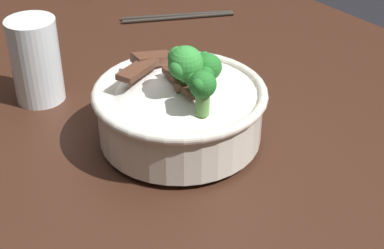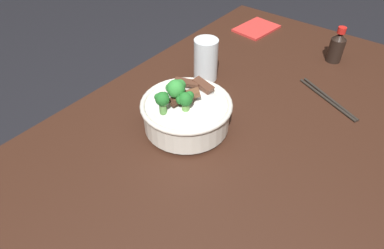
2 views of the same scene
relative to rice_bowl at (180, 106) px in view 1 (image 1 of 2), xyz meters
name	(u,v)px [view 1 (image 1 of 2)]	position (x,y,z in m)	size (l,w,h in m)	color
dining_table	(209,171)	(0.06, -0.10, -0.18)	(1.35, 0.78, 0.83)	#381E14
rice_bowl	(180,106)	(0.00, 0.00, 0.00)	(0.21, 0.21, 0.14)	silver
drinking_glass	(37,66)	(0.21, 0.09, 0.00)	(0.07, 0.07, 0.12)	white
chopsticks_pair	(178,17)	(0.32, -0.23, -0.05)	(0.11, 0.19, 0.01)	#28231E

